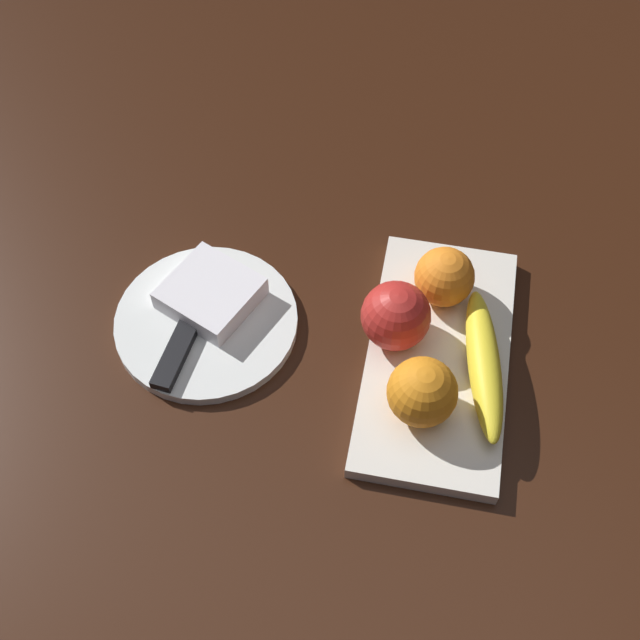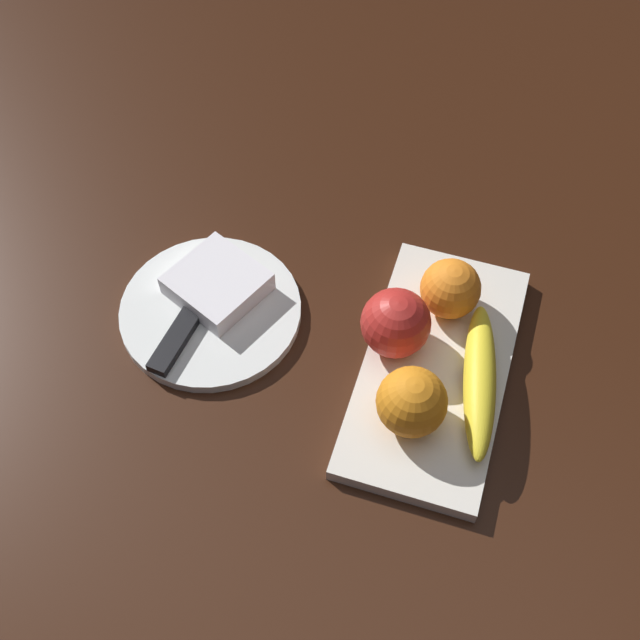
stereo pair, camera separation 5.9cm
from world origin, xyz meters
name	(u,v)px [view 2 (the right image)]	position (x,y,z in m)	size (l,w,h in m)	color
ground_plane	(409,401)	(0.00, 0.00, 0.00)	(2.40, 2.40, 0.00)	black
fruit_tray	(435,370)	(0.04, -0.02, 0.01)	(0.32, 0.16, 0.02)	white
apple	(396,323)	(0.06, 0.04, 0.06)	(0.08, 0.08, 0.08)	red
banana	(480,380)	(0.03, -0.07, 0.04)	(0.20, 0.04, 0.04)	yellow
orange_near_apple	(412,402)	(-0.03, -0.01, 0.06)	(0.08, 0.08, 0.08)	orange
orange_near_banana	(450,289)	(0.13, -0.01, 0.05)	(0.07, 0.07, 0.07)	orange
dinner_plate	(211,311)	(0.04, 0.26, 0.01)	(0.22, 0.22, 0.01)	white
folded_napkin	(217,283)	(0.07, 0.26, 0.03)	(0.10, 0.10, 0.03)	white
knife	(182,331)	(0.00, 0.27, 0.02)	(0.18, 0.04, 0.01)	silver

